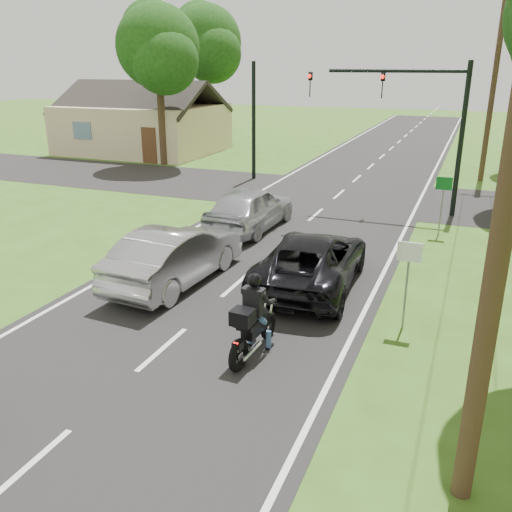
{
  "coord_description": "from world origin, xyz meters",
  "views": [
    {
      "loc": [
        5.79,
        -8.89,
        5.85
      ],
      "look_at": [
        0.99,
        3.0,
        1.3
      ],
      "focal_mm": 38.0,
      "sensor_mm": 36.0,
      "label": 1
    }
  ],
  "objects_px": {
    "silver_sedan": "(175,255)",
    "traffic_signal": "(415,110)",
    "motorcycle_rider": "(253,324)",
    "silver_suv": "(250,208)",
    "sign_green": "(443,192)",
    "sign_white": "(408,264)",
    "dark_suv": "(312,260)",
    "utility_pole_far": "(494,80)"
  },
  "relations": [
    {
      "from": "utility_pole_far",
      "to": "sign_white",
      "type": "relative_size",
      "value": 4.71
    },
    {
      "from": "silver_sedan",
      "to": "traffic_signal",
      "type": "bearing_deg",
      "value": -112.04
    },
    {
      "from": "dark_suv",
      "to": "sign_white",
      "type": "bearing_deg",
      "value": 144.89
    },
    {
      "from": "motorcycle_rider",
      "to": "dark_suv",
      "type": "xyz_separation_m",
      "value": [
        0.05,
        4.15,
        0.02
      ]
    },
    {
      "from": "motorcycle_rider",
      "to": "sign_green",
      "type": "xyz_separation_m",
      "value": [
        2.99,
        10.44,
        0.87
      ]
    },
    {
      "from": "motorcycle_rider",
      "to": "sign_green",
      "type": "height_order",
      "value": "sign_green"
    },
    {
      "from": "dark_suv",
      "to": "silver_sedan",
      "type": "distance_m",
      "value": 3.8
    },
    {
      "from": "traffic_signal",
      "to": "sign_green",
      "type": "xyz_separation_m",
      "value": [
        1.56,
        -3.02,
        -2.54
      ]
    },
    {
      "from": "dark_suv",
      "to": "sign_white",
      "type": "relative_size",
      "value": 2.5
    },
    {
      "from": "motorcycle_rider",
      "to": "dark_suv",
      "type": "distance_m",
      "value": 4.15
    },
    {
      "from": "silver_suv",
      "to": "sign_white",
      "type": "relative_size",
      "value": 2.27
    },
    {
      "from": "utility_pole_far",
      "to": "sign_white",
      "type": "height_order",
      "value": "utility_pole_far"
    },
    {
      "from": "traffic_signal",
      "to": "utility_pole_far",
      "type": "bearing_deg",
      "value": 70.32
    },
    {
      "from": "motorcycle_rider",
      "to": "dark_suv",
      "type": "relative_size",
      "value": 0.4
    },
    {
      "from": "sign_green",
      "to": "traffic_signal",
      "type": "bearing_deg",
      "value": 117.38
    },
    {
      "from": "motorcycle_rider",
      "to": "sign_green",
      "type": "distance_m",
      "value": 10.9
    },
    {
      "from": "sign_white",
      "to": "sign_green",
      "type": "xyz_separation_m",
      "value": [
        0.2,
        8.0,
        0.0
      ]
    },
    {
      "from": "sign_green",
      "to": "silver_suv",
      "type": "bearing_deg",
      "value": -163.94
    },
    {
      "from": "silver_sedan",
      "to": "sign_white",
      "type": "bearing_deg",
      "value": 178.81
    },
    {
      "from": "motorcycle_rider",
      "to": "utility_pole_far",
      "type": "bearing_deg",
      "value": 82.07
    },
    {
      "from": "dark_suv",
      "to": "silver_sedan",
      "type": "bearing_deg",
      "value": 15.64
    },
    {
      "from": "silver_suv",
      "to": "sign_white",
      "type": "xyz_separation_m",
      "value": [
        6.41,
        -6.1,
        0.76
      ]
    },
    {
      "from": "motorcycle_rider",
      "to": "traffic_signal",
      "type": "relative_size",
      "value": 0.34
    },
    {
      "from": "silver_suv",
      "to": "traffic_signal",
      "type": "relative_size",
      "value": 0.76
    },
    {
      "from": "silver_suv",
      "to": "utility_pole_far",
      "type": "bearing_deg",
      "value": -119.28
    },
    {
      "from": "silver_suv",
      "to": "sign_green",
      "type": "relative_size",
      "value": 2.27
    },
    {
      "from": "dark_suv",
      "to": "silver_suv",
      "type": "xyz_separation_m",
      "value": [
        -3.67,
        4.39,
        0.08
      ]
    },
    {
      "from": "silver_sedan",
      "to": "utility_pole_far",
      "type": "relative_size",
      "value": 0.49
    },
    {
      "from": "motorcycle_rider",
      "to": "silver_suv",
      "type": "xyz_separation_m",
      "value": [
        -3.61,
        8.54,
        0.11
      ]
    },
    {
      "from": "dark_suv",
      "to": "sign_green",
      "type": "distance_m",
      "value": 6.99
    },
    {
      "from": "traffic_signal",
      "to": "sign_green",
      "type": "bearing_deg",
      "value": -62.62
    },
    {
      "from": "sign_white",
      "to": "silver_sedan",
      "type": "bearing_deg",
      "value": 175.57
    },
    {
      "from": "motorcycle_rider",
      "to": "silver_suv",
      "type": "distance_m",
      "value": 9.27
    },
    {
      "from": "motorcycle_rider",
      "to": "silver_sedan",
      "type": "bearing_deg",
      "value": 143.74
    },
    {
      "from": "traffic_signal",
      "to": "motorcycle_rider",
      "type": "bearing_deg",
      "value": -96.07
    },
    {
      "from": "traffic_signal",
      "to": "sign_white",
      "type": "distance_m",
      "value": 11.39
    },
    {
      "from": "utility_pole_far",
      "to": "sign_green",
      "type": "distance_m",
      "value": 11.63
    },
    {
      "from": "motorcycle_rider",
      "to": "silver_suv",
      "type": "height_order",
      "value": "motorcycle_rider"
    },
    {
      "from": "motorcycle_rider",
      "to": "utility_pole_far",
      "type": "relative_size",
      "value": 0.21
    },
    {
      "from": "silver_sedan",
      "to": "traffic_signal",
      "type": "relative_size",
      "value": 0.77
    },
    {
      "from": "motorcycle_rider",
      "to": "sign_green",
      "type": "relative_size",
      "value": 1.01
    },
    {
      "from": "motorcycle_rider",
      "to": "traffic_signal",
      "type": "bearing_deg",
      "value": 87.32
    }
  ]
}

